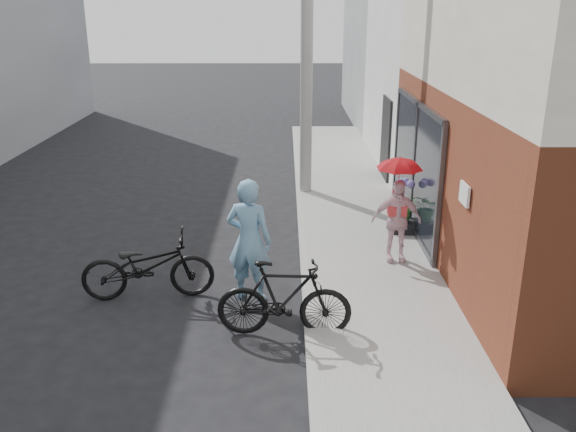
{
  "coord_description": "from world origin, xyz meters",
  "views": [
    {
      "loc": [
        0.62,
        -8.03,
        4.38
      ],
      "look_at": [
        0.66,
        1.32,
        1.1
      ],
      "focal_mm": 38.0,
      "sensor_mm": 36.0,
      "label": 1
    }
  ],
  "objects_px": {
    "officer": "(249,241)",
    "bike_left": "(148,266)",
    "utility_pole": "(307,45)",
    "planter": "(403,226)",
    "kimono_woman": "(396,221)",
    "bike_right": "(284,299)"
  },
  "relations": [
    {
      "from": "utility_pole",
      "to": "kimono_woman",
      "type": "height_order",
      "value": "utility_pole"
    },
    {
      "from": "bike_left",
      "to": "planter",
      "type": "xyz_separation_m",
      "value": [
        4.45,
        2.58,
        -0.3
      ]
    },
    {
      "from": "officer",
      "to": "kimono_woman",
      "type": "bearing_deg",
      "value": -136.9
    },
    {
      "from": "officer",
      "to": "bike_right",
      "type": "height_order",
      "value": "officer"
    },
    {
      "from": "bike_right",
      "to": "kimono_woman",
      "type": "bearing_deg",
      "value": -36.81
    },
    {
      "from": "utility_pole",
      "to": "bike_right",
      "type": "distance_m",
      "value": 7.2
    },
    {
      "from": "utility_pole",
      "to": "officer",
      "type": "bearing_deg",
      "value": -100.71
    },
    {
      "from": "bike_left",
      "to": "utility_pole",
      "type": "bearing_deg",
      "value": -32.78
    },
    {
      "from": "bike_left",
      "to": "bike_right",
      "type": "xyz_separation_m",
      "value": [
        2.11,
        -1.16,
        0.02
      ]
    },
    {
      "from": "utility_pole",
      "to": "planter",
      "type": "relative_size",
      "value": 16.6
    },
    {
      "from": "officer",
      "to": "bike_left",
      "type": "relative_size",
      "value": 0.96
    },
    {
      "from": "bike_right",
      "to": "kimono_woman",
      "type": "height_order",
      "value": "kimono_woman"
    },
    {
      "from": "bike_left",
      "to": "planter",
      "type": "bearing_deg",
      "value": -66.88
    },
    {
      "from": "officer",
      "to": "bike_left",
      "type": "height_order",
      "value": "officer"
    },
    {
      "from": "kimono_woman",
      "to": "planter",
      "type": "distance_m",
      "value": 1.58
    },
    {
      "from": "utility_pole",
      "to": "planter",
      "type": "height_order",
      "value": "utility_pole"
    },
    {
      "from": "utility_pole",
      "to": "planter",
      "type": "bearing_deg",
      "value": -56.91
    },
    {
      "from": "kimono_woman",
      "to": "planter",
      "type": "bearing_deg",
      "value": 73.24
    },
    {
      "from": "utility_pole",
      "to": "bike_left",
      "type": "xyz_separation_m",
      "value": [
        -2.61,
        -5.4,
        -2.97
      ]
    },
    {
      "from": "bike_left",
      "to": "kimono_woman",
      "type": "bearing_deg",
      "value": -80.56
    },
    {
      "from": "officer",
      "to": "kimono_woman",
      "type": "distance_m",
      "value": 2.75
    },
    {
      "from": "officer",
      "to": "kimono_woman",
      "type": "height_order",
      "value": "officer"
    }
  ]
}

